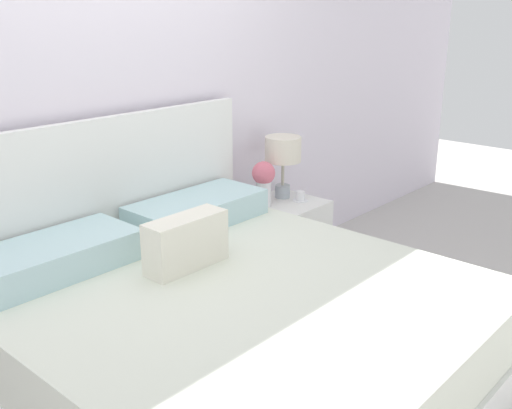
{
  "coord_description": "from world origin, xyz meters",
  "views": [
    {
      "loc": [
        -1.64,
        -2.54,
        1.71
      ],
      "look_at": [
        0.6,
        -0.53,
        0.71
      ],
      "focal_mm": 42.0,
      "sensor_mm": 36.0,
      "label": 1
    }
  ],
  "objects_px": {
    "bed": "(226,337)",
    "table_lamp": "(283,153)",
    "teacup": "(300,197)",
    "flower_vase": "(264,179)",
    "nightstand": "(284,240)"
  },
  "relations": [
    {
      "from": "bed",
      "to": "table_lamp",
      "type": "relative_size",
      "value": 4.76
    },
    {
      "from": "teacup",
      "to": "table_lamp",
      "type": "bearing_deg",
      "value": 97.06
    },
    {
      "from": "table_lamp",
      "to": "teacup",
      "type": "relative_size",
      "value": 4.21
    },
    {
      "from": "teacup",
      "to": "flower_vase",
      "type": "bearing_deg",
      "value": 154.14
    },
    {
      "from": "bed",
      "to": "teacup",
      "type": "relative_size",
      "value": 20.01
    },
    {
      "from": "table_lamp",
      "to": "flower_vase",
      "type": "relative_size",
      "value": 1.42
    },
    {
      "from": "flower_vase",
      "to": "teacup",
      "type": "bearing_deg",
      "value": -25.86
    },
    {
      "from": "nightstand",
      "to": "flower_vase",
      "type": "relative_size",
      "value": 1.82
    },
    {
      "from": "flower_vase",
      "to": "teacup",
      "type": "xyz_separation_m",
      "value": [
        0.23,
        -0.11,
        -0.14
      ]
    },
    {
      "from": "flower_vase",
      "to": "nightstand",
      "type": "bearing_deg",
      "value": -20.17
    },
    {
      "from": "table_lamp",
      "to": "flower_vase",
      "type": "distance_m",
      "value": 0.25
    },
    {
      "from": "bed",
      "to": "nightstand",
      "type": "xyz_separation_m",
      "value": [
        1.2,
        0.65,
        -0.06
      ]
    },
    {
      "from": "nightstand",
      "to": "teacup",
      "type": "relative_size",
      "value": 5.38
    },
    {
      "from": "table_lamp",
      "to": "teacup",
      "type": "xyz_separation_m",
      "value": [
        0.02,
        -0.14,
        -0.27
      ]
    },
    {
      "from": "flower_vase",
      "to": "table_lamp",
      "type": "bearing_deg",
      "value": 6.24
    }
  ]
}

